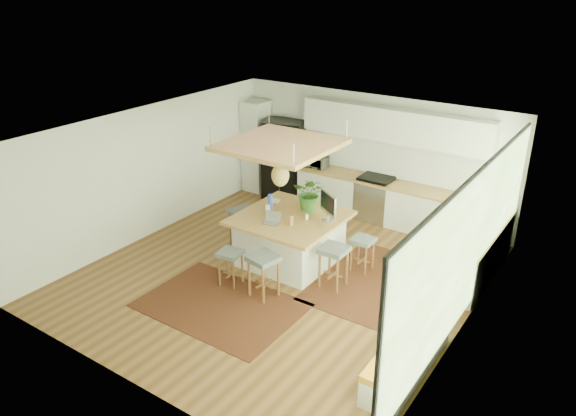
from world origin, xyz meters
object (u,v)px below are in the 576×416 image
Objects in this scene: monitor at (328,207)px; stool_right_back at (362,253)px; laptop at (271,217)px; island at (290,239)px; stool_left_side at (243,230)px; stool_near_left at (231,266)px; stool_right_front at (333,269)px; island_plant at (310,197)px; fridge at (284,160)px; microwave at (317,160)px; stool_near_right at (264,278)px.

stool_right_back is at bearing 50.55° from monitor.
laptop is at bearing -147.66° from stool_right_back.
stool_left_side is at bearing -178.98° from island.
stool_right_front is (1.53, 0.94, 0.00)m from stool_near_left.
island is 0.88m from island_plant.
laptop reaches higher than stool_right_front.
monitor is 0.58m from island_plant.
laptop is at bearing -75.57° from fridge.
monitor is 2.95m from microwave.
fridge is 4.57m from stool_near_right.
laptop reaches higher than island.
island reaches higher than stool_near_right.
island_plant is (1.18, -2.18, 0.10)m from microwave.
fridge is at bearing 111.57° from stool_near_left.
stool_near_left is 0.84× the size of stool_right_front.
stool_right_back is at bearing 10.82° from stool_left_side.
microwave is 0.73× the size of island_plant.
monitor is (-0.64, -0.20, 0.83)m from stool_right_back.
stool_right_front is at bearing -8.10° from laptop.
stool_right_front is 0.98× the size of stool_left_side.
laptop reaches higher than stool_near_left.
stool_near_left is 1.80m from stool_right_front.
laptop is at bearing 71.97° from stool_near_left.
microwave is at bearing 88.37° from stool_left_side.
island is 2.33× the size of stool_left_side.
fridge is 2.39× the size of stool_left_side.
island is 2.79× the size of island_plant.
stool_right_back is (0.97, 1.72, 0.00)m from stool_near_right.
microwave is (0.90, 0.01, 0.16)m from fridge.
stool_near_right is 1.60× the size of microwave.
stool_near_right is at bearing -41.12° from stool_left_side.
monitor is at bearing -23.94° from island_plant.
fridge is at bearing 120.04° from stool_near_right.
monitor is (2.60, -2.40, 0.26)m from fridge.
island_plant is at bearing 62.91° from laptop.
stool_near_right is (0.33, -1.28, -0.11)m from island.
fridge is 3.01m from island_plant.
stool_near_left is at bearing -84.61° from fridge.
fridge is 2.91× the size of stool_near_left.
fridge is 6.02× the size of laptop.
island is 2.40× the size of stool_near_right.
stool_near_left is 0.84× the size of stool_near_right.
island reaches higher than stool_right_front.
stool_near_left is 1.47m from stool_left_side.
stool_left_side is (-1.12, -0.02, -0.11)m from island.
stool_right_back is at bearing 45.85° from stool_near_left.
fridge is 3.60m from laptop.
stool_right_back is (3.24, -2.20, -0.57)m from fridge.
island is at bearing -69.90° from fridge.
fridge is at bearing 145.82° from stool_right_back.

